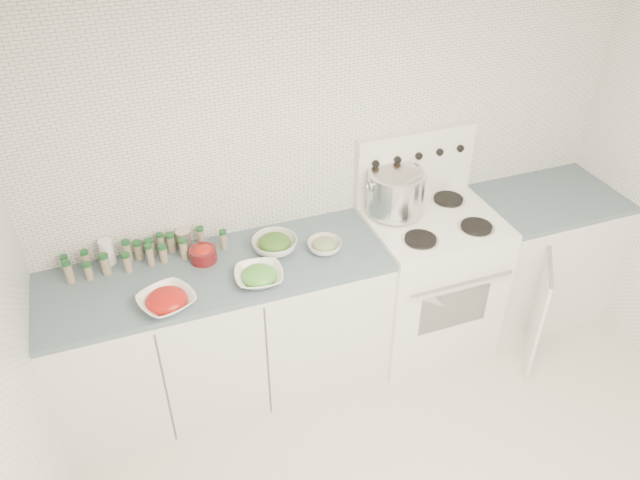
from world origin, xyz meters
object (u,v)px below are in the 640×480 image
at_px(stove, 427,276).
at_px(stock_pot, 396,190).
at_px(bowl_tomato, 167,301).
at_px(bowl_snowpea, 259,276).

xyz_separation_m(stove, stock_pot, (-0.19, 0.14, 0.59)).
height_order(stove, stock_pot, stove).
bearing_deg(stock_pot, bowl_tomato, -166.30).
relative_size(stove, stock_pot, 3.86).
height_order(stove, bowl_tomato, stove).
relative_size(bowl_tomato, bowl_snowpea, 1.20).
bearing_deg(stove, bowl_tomato, -172.86).
xyz_separation_m(bowl_tomato, bowl_snowpea, (0.48, 0.03, -0.00)).
distance_m(bowl_tomato, bowl_snowpea, 0.48).
height_order(stock_pot, bowl_tomato, stock_pot).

